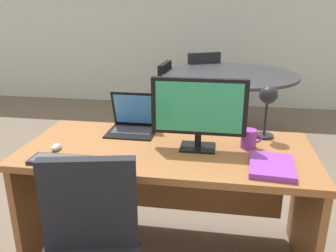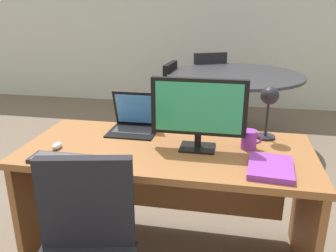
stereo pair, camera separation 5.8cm
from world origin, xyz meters
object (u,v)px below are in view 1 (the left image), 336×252
object	(u,v)px
desk_lamp	(268,101)
meeting_chair_near	(199,93)
desk	(168,175)
coffee_mug	(249,139)
monitor	(199,109)
meeting_table	(228,90)
meeting_chair_far	(153,108)
book	(272,166)
keyboard	(63,160)
mouse	(56,147)
laptop	(134,119)

from	to	relation	value
desk_lamp	meeting_chair_near	bearing A→B (deg)	102.96
desk	coffee_mug	xyz separation A→B (m)	(0.47, 0.03, 0.26)
monitor	meeting_table	size ratio (longest dim) A/B	0.36
meeting_chair_near	meeting_chair_far	size ratio (longest dim) A/B	1.06
monitor	meeting_chair_near	size ratio (longest dim) A/B	0.57
meeting_chair_near	meeting_chair_far	distance (m)	0.89
desk	monitor	bearing A→B (deg)	-9.81
book	meeting_table	distance (m)	2.23
keyboard	coffee_mug	xyz separation A→B (m)	(0.98, 0.36, 0.04)
meeting_chair_near	meeting_chair_far	world-z (taller)	meeting_chair_near
coffee_mug	meeting_table	world-z (taller)	coffee_mug
book	mouse	bearing A→B (deg)	177.37
laptop	mouse	size ratio (longest dim) A/B	3.65
book	meeting_chair_far	size ratio (longest dim) A/B	0.35
mouse	desk_lamp	bearing A→B (deg)	17.66
keyboard	desk_lamp	world-z (taller)	desk_lamp
desk	meeting_chair_far	world-z (taller)	meeting_chair_far
laptop	mouse	world-z (taller)	laptop
desk_lamp	meeting_chair_far	world-z (taller)	desk_lamp
book	meeting_table	xyz separation A→B (m)	(-0.21, 2.22, -0.13)
monitor	meeting_chair_far	bearing A→B (deg)	108.52
desk	coffee_mug	world-z (taller)	coffee_mug
book	meeting_chair_far	bearing A→B (deg)	115.48
meeting_table	meeting_chair_near	distance (m)	0.92
laptop	book	bearing A→B (deg)	-28.69
desk_lamp	book	size ratio (longest dim) A/B	1.09
desk_lamp	book	bearing A→B (deg)	-90.73
laptop	desk_lamp	world-z (taller)	desk_lamp
monitor	laptop	distance (m)	0.54
coffee_mug	meeting_chair_far	world-z (taller)	meeting_chair_far
mouse	book	world-z (taller)	mouse
desk	desk_lamp	distance (m)	0.75
desk	coffee_mug	size ratio (longest dim) A/B	14.14
desk_lamp	meeting_chair_far	bearing A→B (deg)	120.63
keyboard	monitor	bearing A→B (deg)	23.75
mouse	book	size ratio (longest dim) A/B	0.27
desk	meeting_chair_near	xyz separation A→B (m)	(-0.02, 2.78, -0.15)
mouse	meeting_chair_near	size ratio (longest dim) A/B	0.09
meeting_chair_near	book	bearing A→B (deg)	-78.96
laptop	mouse	xyz separation A→B (m)	(-0.35, -0.40, -0.06)
mouse	meeting_chair_far	xyz separation A→B (m)	(0.10, 2.23, -0.40)
monitor	keyboard	xyz separation A→B (m)	(-0.69, -0.30, -0.23)
mouse	desk_lamp	xyz separation A→B (m)	(1.20, 0.38, 0.22)
desk_lamp	meeting_chair_far	xyz separation A→B (m)	(-1.09, 1.85, -0.62)
laptop	mouse	bearing A→B (deg)	-131.17
desk_lamp	mouse	bearing A→B (deg)	-162.34
monitor	keyboard	distance (m)	0.79
monitor	laptop	size ratio (longest dim) A/B	1.75
laptop	meeting_chair_near	world-z (taller)	laptop
mouse	meeting_table	xyz separation A→B (m)	(0.99, 2.17, -0.14)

